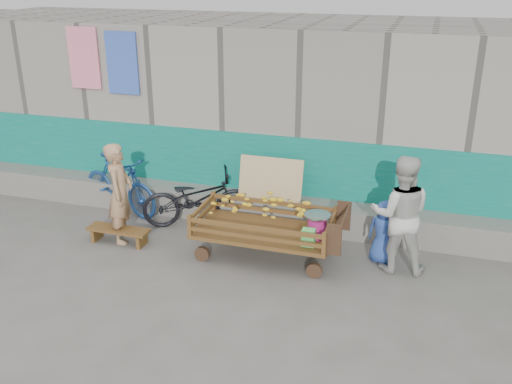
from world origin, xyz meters
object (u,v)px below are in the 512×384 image
(banana_cart, at_px, (262,218))
(child, at_px, (383,232))
(bench, at_px, (119,232))
(vendor_man, at_px, (120,193))
(woman, at_px, (400,214))
(bicycle_blue, at_px, (119,185))
(bicycle_dark, at_px, (198,198))

(banana_cart, distance_m, child, 1.69)
(banana_cart, height_order, bench, banana_cart)
(bench, height_order, vendor_man, vendor_man)
(vendor_man, height_order, child, vendor_man)
(bench, distance_m, woman, 4.08)
(vendor_man, relative_size, woman, 0.93)
(bicycle_blue, bearing_deg, child, -77.80)
(vendor_man, relative_size, bicycle_dark, 0.88)
(banana_cart, bearing_deg, vendor_man, -177.61)
(banana_cart, height_order, bicycle_blue, bicycle_blue)
(bench, bearing_deg, bicycle_blue, 117.92)
(bicycle_blue, bearing_deg, vendor_man, -130.31)
(bench, bearing_deg, banana_cart, 5.35)
(bench, bearing_deg, child, 8.54)
(banana_cart, xyz_separation_m, bicycle_blue, (-2.70, 0.82, -0.11))
(bicycle_dark, xyz_separation_m, bicycle_blue, (-1.43, 0.08, 0.04))
(banana_cart, distance_m, vendor_man, 2.15)
(vendor_man, bearing_deg, child, -96.66)
(banana_cart, bearing_deg, bicycle_dark, 149.99)
(child, distance_m, bicycle_dark, 2.94)
(child, bearing_deg, bench, 22.29)
(child, xyz_separation_m, bicycle_dark, (-2.91, 0.37, -0.00))
(bench, distance_m, child, 3.86)
(bench, height_order, bicycle_dark, bicycle_dark)
(vendor_man, distance_m, child, 3.83)
(woman, distance_m, bicycle_dark, 3.18)
(banana_cart, height_order, child, child)
(child, relative_size, bicycle_dark, 0.53)
(banana_cart, height_order, vendor_man, vendor_man)
(woman, relative_size, child, 1.79)
(banana_cart, relative_size, bicycle_dark, 1.21)
(banana_cart, height_order, woman, woman)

